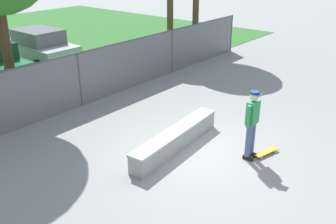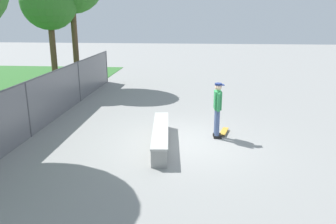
{
  "view_description": "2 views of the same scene",
  "coord_description": "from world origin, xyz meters",
  "px_view_note": "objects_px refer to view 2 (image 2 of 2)",
  "views": [
    {
      "loc": [
        -7.46,
        -4.74,
        5.01
      ],
      "look_at": [
        -0.38,
        1.09,
        1.04
      ],
      "focal_mm": 40.3,
      "sensor_mm": 36.0,
      "label": 1
    },
    {
      "loc": [
        -10.36,
        -0.24,
        3.93
      ],
      "look_at": [
        -0.67,
        0.61,
        1.17
      ],
      "focal_mm": 36.52,
      "sensor_mm": 36.0,
      "label": 2
    }
  ],
  "objects_px": {
    "concrete_ledge": "(161,136)",
    "tree_mid": "(49,2)",
    "skateboarder": "(217,107)",
    "skateboard": "(224,131)"
  },
  "relations": [
    {
      "from": "skateboard",
      "to": "skateboarder",
      "type": "bearing_deg",
      "value": 146.87
    },
    {
      "from": "skateboarder",
      "to": "tree_mid",
      "type": "distance_m",
      "value": 11.61
    },
    {
      "from": "skateboarder",
      "to": "skateboard",
      "type": "height_order",
      "value": "skateboarder"
    },
    {
      "from": "concrete_ledge",
      "to": "skateboarder",
      "type": "distance_m",
      "value": 2.1
    },
    {
      "from": "concrete_ledge",
      "to": "tree_mid",
      "type": "height_order",
      "value": "tree_mid"
    },
    {
      "from": "concrete_ledge",
      "to": "tree_mid",
      "type": "distance_m",
      "value": 11.21
    },
    {
      "from": "skateboarder",
      "to": "tree_mid",
      "type": "bearing_deg",
      "value": 49.95
    },
    {
      "from": "concrete_ledge",
      "to": "skateboard",
      "type": "xyz_separation_m",
      "value": [
        1.23,
        -2.07,
        -0.2
      ]
    },
    {
      "from": "concrete_ledge",
      "to": "tree_mid",
      "type": "relative_size",
      "value": 0.59
    },
    {
      "from": "skateboarder",
      "to": "concrete_ledge",
      "type": "bearing_deg",
      "value": 114.17
    }
  ]
}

